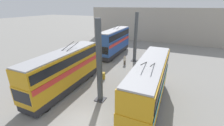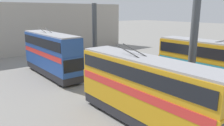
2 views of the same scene
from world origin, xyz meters
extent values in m
plane|color=gray|center=(0.00, 0.00, 0.00)|extent=(240.00, 240.00, 0.00)
cube|color=#A8A093|center=(33.70, 0.00, 4.50)|extent=(0.50, 36.00, 9.00)
cylinder|color=#42474C|center=(3.59, 0.00, 4.27)|extent=(0.58, 0.58, 8.54)
cube|color=#333338|center=(3.59, 0.00, 0.04)|extent=(1.05, 1.05, 0.08)
cylinder|color=#42474C|center=(16.90, 0.00, 4.27)|extent=(0.58, 0.58, 8.54)
cube|color=#333338|center=(16.90, 0.00, 0.04)|extent=(1.05, 1.05, 0.08)
cylinder|color=black|center=(8.41, -5.92, 0.45)|extent=(0.91, 0.30, 0.91)
cylinder|color=black|center=(8.41, -3.82, 0.45)|extent=(0.91, 0.30, 0.91)
cube|color=#28282D|center=(4.31, -4.87, 0.63)|extent=(10.79, 2.45, 0.75)
cube|color=gold|center=(4.31, -4.87, 1.98)|extent=(11.01, 2.50, 1.96)
cube|color=teal|center=(4.31, -4.87, 2.69)|extent=(10.68, 2.54, 0.55)
cube|color=gold|center=(4.31, -4.87, 3.86)|extent=(10.90, 2.43, 1.79)
cube|color=black|center=(4.31, -4.87, 3.95)|extent=(10.57, 2.51, 0.98)
cube|color=#9E9EA3|center=(4.31, -4.87, 4.82)|extent=(10.79, 2.25, 0.14)
cube|color=black|center=(9.75, -4.87, 2.18)|extent=(0.12, 2.30, 1.25)
cylinder|color=#282828|center=(2.93, -5.22, 5.18)|extent=(2.35, 0.07, 0.65)
cylinder|color=#282828|center=(2.93, -4.52, 5.18)|extent=(2.35, 0.07, 0.65)
cylinder|color=black|center=(-0.26, 3.82, 0.45)|extent=(0.91, 0.30, 0.91)
cylinder|color=black|center=(-0.26, 5.92, 0.45)|extent=(0.91, 0.30, 0.91)
cylinder|color=black|center=(8.02, 3.82, 0.45)|extent=(0.91, 0.30, 0.91)
cylinder|color=black|center=(8.02, 5.92, 0.45)|extent=(0.91, 0.30, 0.91)
cube|color=#28282D|center=(3.98, 4.87, 0.63)|extent=(11.05, 2.45, 0.75)
cube|color=gold|center=(3.98, 4.87, 1.99)|extent=(11.28, 2.50, 1.97)
cube|color=red|center=(3.98, 4.87, 2.70)|extent=(10.94, 2.54, 0.55)
cube|color=gold|center=(3.98, 4.87, 3.78)|extent=(11.16, 2.43, 1.61)
cube|color=black|center=(3.98, 4.87, 3.86)|extent=(10.83, 2.51, 0.89)
cube|color=#9E9EA3|center=(3.98, 4.87, 4.66)|extent=(11.05, 2.25, 0.14)
cube|color=black|center=(-1.60, 4.87, 2.19)|extent=(0.12, 2.30, 1.26)
cylinder|color=#282828|center=(5.39, 4.52, 5.02)|extent=(2.35, 0.07, 0.65)
cylinder|color=#282828|center=(5.39, 5.22, 5.02)|extent=(2.35, 0.07, 0.65)
cylinder|color=black|center=(14.94, 3.82, 0.51)|extent=(1.03, 0.30, 1.03)
cylinder|color=black|center=(14.94, 5.92, 0.51)|extent=(1.03, 0.30, 1.03)
cylinder|color=black|center=(22.86, 3.82, 0.51)|extent=(1.03, 0.30, 1.03)
cylinder|color=black|center=(22.86, 5.92, 0.51)|extent=(1.03, 0.30, 1.03)
cube|color=#28282D|center=(19.00, 4.87, 0.67)|extent=(10.71, 2.45, 0.78)
cube|color=#234793|center=(19.00, 4.87, 2.10)|extent=(10.93, 2.50, 2.07)
cube|color=red|center=(19.00, 4.87, 2.86)|extent=(10.60, 2.54, 0.55)
cube|color=#234793|center=(19.00, 4.87, 4.06)|extent=(10.82, 2.43, 1.84)
cube|color=black|center=(19.00, 4.87, 4.15)|extent=(10.49, 2.51, 1.01)
cube|color=#9E9EA3|center=(19.00, 4.87, 5.05)|extent=(10.71, 2.25, 0.14)
cube|color=black|center=(13.60, 4.87, 2.31)|extent=(0.12, 2.30, 1.33)
cylinder|color=#282828|center=(20.37, 4.52, 5.41)|extent=(2.35, 0.07, 0.65)
cylinder|color=#282828|center=(20.37, 5.22, 5.41)|extent=(2.35, 0.07, 0.65)
cube|color=#473D33|center=(14.36, 1.00, 0.38)|extent=(0.36, 0.31, 0.75)
cube|color=beige|center=(14.36, 1.00, 1.08)|extent=(0.48, 0.39, 0.66)
sphere|color=tan|center=(14.36, 1.00, 1.52)|extent=(0.21, 0.21, 0.21)
cube|color=#473D33|center=(5.46, -3.09, 0.36)|extent=(0.31, 0.36, 0.72)
cube|color=beige|center=(5.46, -3.09, 1.03)|extent=(0.39, 0.48, 0.62)
sphere|color=tan|center=(5.46, -3.09, 1.44)|extent=(0.20, 0.20, 0.20)
cylinder|color=#B28E23|center=(8.09, 1.93, 0.47)|extent=(0.53, 0.53, 0.94)
cylinder|color=#B28E23|center=(8.09, 1.93, 0.47)|extent=(0.56, 0.56, 0.04)
camera|label=1|loc=(-8.48, -6.71, 9.61)|focal=24.00mm
camera|label=2|loc=(-5.39, 15.18, 7.71)|focal=35.00mm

